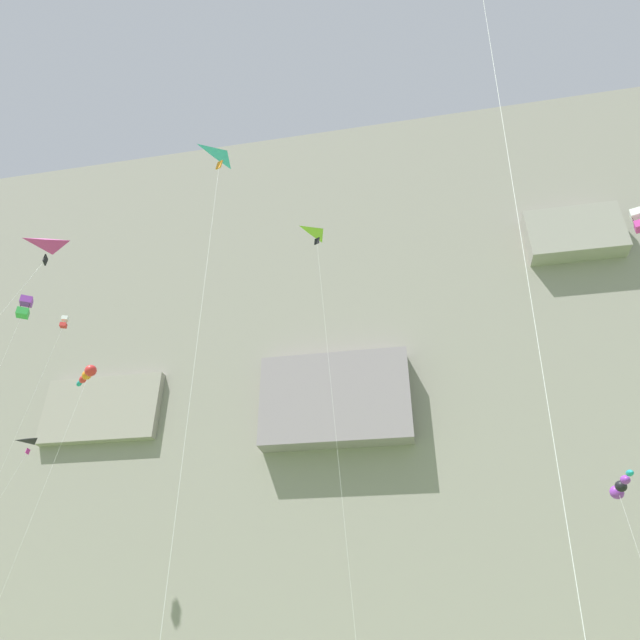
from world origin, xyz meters
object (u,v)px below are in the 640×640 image
(kite_box_low_right, at_px, (639,221))
(kite_box_mid_right, at_px, (24,308))
(kite_delta_high_left, at_px, (323,241))
(kite_windsock_mid_center, at_px, (621,487))
(kite_windsock_high_right, at_px, (87,375))
(kite_delta_upper_mid, at_px, (225,164))
(kite_delta_far_left, at_px, (46,267))
(kite_delta_near_cliff, at_px, (30,455))
(kite_box_high_center, at_px, (63,325))

(kite_box_low_right, height_order, kite_box_mid_right, kite_box_low_right)
(kite_delta_high_left, height_order, kite_windsock_mid_center, kite_delta_high_left)
(kite_windsock_mid_center, height_order, kite_windsock_high_right, kite_windsock_high_right)
(kite_windsock_mid_center, distance_m, kite_delta_upper_mid, 28.69)
(kite_windsock_high_right, bearing_deg, kite_box_low_right, -1.74)
(kite_delta_high_left, distance_m, kite_box_mid_right, 25.86)
(kite_windsock_high_right, bearing_deg, kite_delta_upper_mid, -44.33)
(kite_box_mid_right, bearing_deg, kite_windsock_high_right, 13.88)
(kite_delta_far_left, bearing_deg, kite_delta_near_cliff, 124.25)
(kite_delta_near_cliff, height_order, kite_windsock_high_right, kite_windsock_high_right)
(kite_delta_upper_mid, bearing_deg, kite_box_mid_right, 147.33)
(kite_delta_far_left, relative_size, kite_box_low_right, 0.66)
(kite_delta_high_left, relative_size, kite_windsock_mid_center, 2.63)
(kite_windsock_mid_center, bearing_deg, kite_windsock_high_right, 178.87)
(kite_windsock_mid_center, height_order, kite_box_high_center, kite_box_high_center)
(kite_windsock_mid_center, height_order, kite_delta_far_left, kite_delta_far_left)
(kite_delta_upper_mid, relative_size, kite_delta_far_left, 1.26)
(kite_delta_far_left, xyz_separation_m, kite_box_low_right, (35.35, 13.92, 9.57))
(kite_delta_upper_mid, bearing_deg, kite_box_high_center, 138.59)
(kite_windsock_mid_center, bearing_deg, kite_box_high_center, 172.97)
(kite_windsock_mid_center, relative_size, kite_delta_far_left, 0.55)
(kite_delta_high_left, xyz_separation_m, kite_box_high_center, (-26.52, 8.82, 0.64))
(kite_delta_upper_mid, distance_m, kite_windsock_high_right, 23.09)
(kite_box_mid_right, bearing_deg, kite_delta_far_left, -46.41)
(kite_delta_high_left, relative_size, kite_box_low_right, 0.96)
(kite_box_high_center, distance_m, kite_delta_far_left, 25.92)
(kite_box_high_center, bearing_deg, kite_windsock_high_right, -33.45)
(kite_box_high_center, bearing_deg, kite_box_mid_right, -82.35)
(kite_delta_high_left, height_order, kite_box_mid_right, kite_delta_high_left)
(kite_box_low_right, distance_m, kite_windsock_high_right, 43.00)
(kite_delta_upper_mid, xyz_separation_m, kite_delta_near_cliff, (-22.43, 19.77, -8.39))
(kite_box_high_center, height_order, kite_windsock_high_right, kite_box_high_center)
(kite_delta_upper_mid, distance_m, kite_delta_near_cliff, 31.05)
(kite_box_mid_right, xyz_separation_m, kite_windsock_high_right, (6.17, 1.52, -5.95))
(kite_delta_upper_mid, xyz_separation_m, kite_delta_far_left, (-9.47, 0.74, -4.93))
(kite_delta_high_left, bearing_deg, kite_delta_upper_mid, -105.23)
(kite_windsock_high_right, bearing_deg, kite_delta_high_left, -12.14)
(kite_box_high_center, bearing_deg, kite_windsock_mid_center, -7.03)
(kite_delta_upper_mid, relative_size, kite_delta_near_cliff, 1.53)
(kite_box_high_center, distance_m, kite_box_low_right, 49.55)
(kite_delta_upper_mid, height_order, kite_windsock_high_right, kite_delta_upper_mid)
(kite_box_high_center, relative_size, kite_delta_far_left, 1.49)
(kite_box_high_center, distance_m, kite_windsock_high_right, 11.53)
(kite_delta_upper_mid, relative_size, kite_box_mid_right, 0.90)
(kite_delta_upper_mid, bearing_deg, kite_delta_high_left, 74.77)
(kite_box_low_right, bearing_deg, kite_box_mid_right, -179.71)
(kite_box_low_right, bearing_deg, kite_box_high_center, 173.16)
(kite_windsock_mid_center, xyz_separation_m, kite_box_high_center, (-43.26, 5.34, 18.29))
(kite_box_high_center, distance_m, kite_box_mid_right, 6.50)
(kite_box_mid_right, distance_m, kite_windsock_high_right, 8.70)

